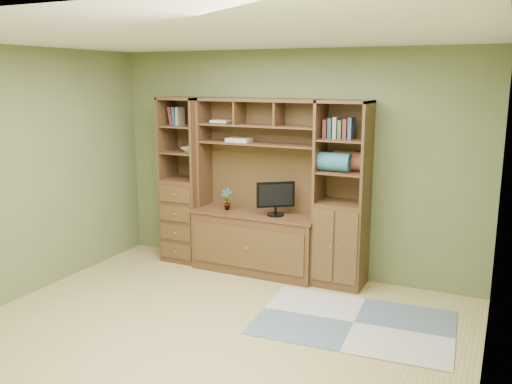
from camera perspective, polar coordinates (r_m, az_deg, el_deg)
The scene contains 11 objects.
room at distance 4.58m, azimuth -5.50°, elevation -0.46°, with size 4.60×4.10×2.64m.
center_hutch at distance 6.30m, azimuth -0.04°, elevation 0.45°, with size 1.54×0.53×2.05m, color #4D301A.
left_tower at distance 6.81m, azimuth -7.52°, elevation 1.23°, with size 0.50×0.45×2.05m, color #4D301A.
right_tower at distance 5.98m, azimuth 9.05°, elevation -0.32°, with size 0.55×0.45×2.05m, color #4D301A.
rug at distance 5.36m, azimuth 10.27°, elevation -13.38°, with size 1.82×1.21×0.01m, color #929797.
monitor at distance 6.16m, azimuth 2.08°, elevation -0.05°, with size 0.44×0.20×0.54m, color black.
orchid at distance 6.46m, azimuth -3.11°, elevation -0.74°, with size 0.14×0.09×0.27m, color #945332.
magazines at distance 6.40m, azimuth -1.76°, elevation 5.51°, with size 0.28×0.21×0.04m, color #B8A79D.
bowl at distance 6.69m, azimuth -6.84°, elevation 4.47°, with size 0.23×0.23×0.06m, color silver.
blanket_teal at distance 5.89m, azimuth 8.22°, elevation 3.15°, with size 0.35×0.20×0.20m, color #2A6270.
blanket_red at distance 5.97m, azimuth 10.01°, elevation 3.24°, with size 0.38×0.21×0.21m, color brown.
Camera 1 is at (2.30, -3.84, 2.28)m, focal length 38.00 mm.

